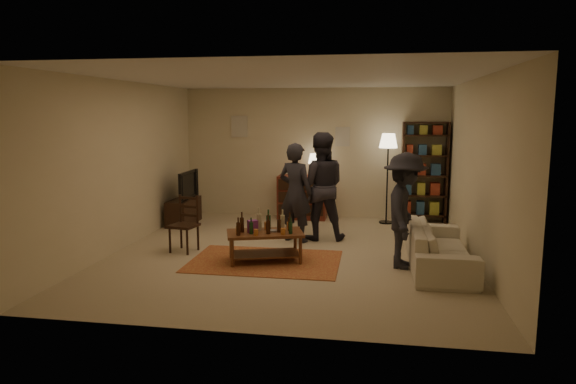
% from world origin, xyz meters
% --- Properties ---
extents(floor, '(6.00, 6.00, 0.00)m').
position_xyz_m(floor, '(0.00, 0.00, 0.00)').
color(floor, '#C6B793').
rests_on(floor, ground).
extents(room_shell, '(6.00, 6.00, 6.00)m').
position_xyz_m(room_shell, '(-0.65, 2.98, 1.81)').
color(room_shell, beige).
rests_on(room_shell, ground).
extents(rug, '(2.20, 1.50, 0.01)m').
position_xyz_m(rug, '(-0.31, -0.51, 0.01)').
color(rug, '#9B3221').
rests_on(rug, ground).
extents(coffee_table, '(1.23, 0.91, 0.79)m').
position_xyz_m(coffee_table, '(-0.31, -0.51, 0.40)').
color(coffee_table, brown).
rests_on(coffee_table, ground).
extents(dining_chair, '(0.47, 0.47, 0.91)m').
position_xyz_m(dining_chair, '(-1.68, -0.12, 0.47)').
color(dining_chair, black).
rests_on(dining_chair, ground).
extents(tv_stand, '(0.40, 1.00, 1.06)m').
position_xyz_m(tv_stand, '(-2.44, 1.80, 0.38)').
color(tv_stand, black).
rests_on(tv_stand, ground).
extents(dresser, '(1.00, 0.50, 1.36)m').
position_xyz_m(dresser, '(-0.19, 2.71, 0.48)').
color(dresser, maroon).
rests_on(dresser, ground).
extents(bookshelf, '(0.90, 0.34, 2.02)m').
position_xyz_m(bookshelf, '(2.25, 2.78, 1.03)').
color(bookshelf, black).
rests_on(bookshelf, ground).
extents(floor_lamp, '(0.36, 0.36, 1.79)m').
position_xyz_m(floor_lamp, '(1.52, 2.54, 1.52)').
color(floor_lamp, black).
rests_on(floor_lamp, ground).
extents(sofa, '(0.81, 2.08, 0.61)m').
position_xyz_m(sofa, '(2.20, -0.40, 0.30)').
color(sofa, beige).
rests_on(sofa, ground).
extents(person_left, '(0.72, 0.60, 1.69)m').
position_xyz_m(person_left, '(-0.05, 0.80, 0.85)').
color(person_left, '#222329').
rests_on(person_left, ground).
extents(person_right, '(0.99, 0.82, 1.86)m').
position_xyz_m(person_right, '(0.34, 1.02, 0.93)').
color(person_right, '#2A2831').
rests_on(person_right, ground).
extents(person_by_sofa, '(0.72, 1.12, 1.64)m').
position_xyz_m(person_by_sofa, '(1.70, -0.44, 0.82)').
color(person_by_sofa, '#24242B').
rests_on(person_by_sofa, ground).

